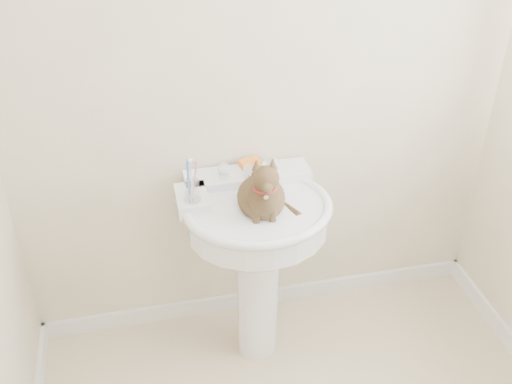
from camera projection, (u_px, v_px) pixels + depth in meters
wall_back at (263, 79)px, 2.46m from camera, size 2.20×0.00×2.50m
baseboard_back at (262, 297)px, 3.11m from camera, size 2.20×0.02×0.09m
pedestal_sink at (257, 234)px, 2.52m from camera, size 0.63×0.62×0.87m
faucet at (250, 169)px, 2.52m from camera, size 0.28×0.12×0.14m
soap_bar at (250, 163)px, 2.61m from camera, size 0.10×0.07×0.03m
toothbrush_cup at (192, 190)px, 2.37m from camera, size 0.07×0.07×0.19m
cat at (263, 195)px, 2.36m from camera, size 0.21×0.27×0.39m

